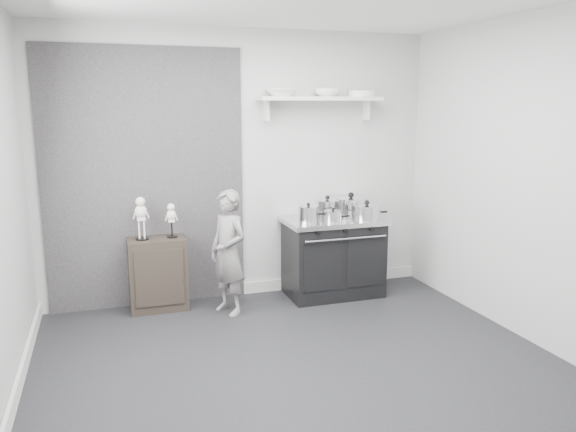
{
  "coord_description": "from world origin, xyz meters",
  "views": [
    {
      "loc": [
        -1.34,
        -3.73,
        1.96
      ],
      "look_at": [
        0.21,
        0.95,
        0.98
      ],
      "focal_mm": 35.0,
      "sensor_mm": 36.0,
      "label": 1
    }
  ],
  "objects": [
    {
      "name": "skeleton_full",
      "position": [
        -1.02,
        1.61,
        0.94
      ],
      "size": [
        0.13,
        0.09,
        0.47
      ],
      "primitive_type": null,
      "color": "silver",
      "rests_on": "side_cabinet"
    },
    {
      "name": "pot_front_center",
      "position": [
        0.81,
        1.32,
        0.87
      ],
      "size": [
        0.26,
        0.18,
        0.15
      ],
      "color": "silver",
      "rests_on": "stove"
    },
    {
      "name": "child",
      "position": [
        -0.26,
        1.3,
        0.59
      ],
      "size": [
        0.45,
        0.52,
        1.19
      ],
      "primitive_type": "imported",
      "rotation": [
        0.0,
        0.0,
        -1.08
      ],
      "color": "slate",
      "rests_on": "ground"
    },
    {
      "name": "pot_back_right",
      "position": [
        1.13,
        1.6,
        0.91
      ],
      "size": [
        0.42,
        0.34,
        0.24
      ],
      "color": "silver",
      "rests_on": "stove"
    },
    {
      "name": "skeleton_torso",
      "position": [
        -0.74,
        1.61,
        0.9
      ],
      "size": [
        0.11,
        0.07,
        0.38
      ],
      "primitive_type": null,
      "color": "silver",
      "rests_on": "side_cabinet"
    },
    {
      "name": "room_shell",
      "position": [
        -0.09,
        0.15,
        1.64
      ],
      "size": [
        4.02,
        3.62,
        2.71
      ],
      "color": "#B6B6B3",
      "rests_on": "ground"
    },
    {
      "name": "wall_shelf",
      "position": [
        0.8,
        1.68,
        2.01
      ],
      "size": [
        1.3,
        0.26,
        0.24
      ],
      "color": "silver",
      "rests_on": "room_shell"
    },
    {
      "name": "bowl_large",
      "position": [
        0.38,
        1.67,
        2.08
      ],
      "size": [
        0.3,
        0.3,
        0.07
      ],
      "primitive_type": "imported",
      "color": "white",
      "rests_on": "wall_shelf"
    },
    {
      "name": "ground",
      "position": [
        0.0,
        0.0,
        0.0
      ],
      "size": [
        4.0,
        4.0,
        0.0
      ],
      "primitive_type": "plane",
      "color": "black",
      "rests_on": "ground"
    },
    {
      "name": "stove",
      "position": [
        0.89,
        1.48,
        0.41
      ],
      "size": [
        1.01,
        0.63,
        0.81
      ],
      "color": "black",
      "rests_on": "ground"
    },
    {
      "name": "bowl_small",
      "position": [
        0.87,
        1.67,
        2.08
      ],
      "size": [
        0.25,
        0.25,
        0.08
      ],
      "primitive_type": "imported",
      "color": "white",
      "rests_on": "wall_shelf"
    },
    {
      "name": "pot_front_right",
      "position": [
        1.18,
        1.32,
        0.89
      ],
      "size": [
        0.37,
        0.28,
        0.2
      ],
      "color": "silver",
      "rests_on": "stove"
    },
    {
      "name": "side_cabinet",
      "position": [
        -0.89,
        1.61,
        0.35
      ],
      "size": [
        0.54,
        0.32,
        0.71
      ],
      "primitive_type": "cube",
      "color": "black",
      "rests_on": "ground"
    },
    {
      "name": "pot_back_left",
      "position": [
        0.86,
        1.6,
        0.9
      ],
      "size": [
        0.35,
        0.27,
        0.22
      ],
      "color": "silver",
      "rests_on": "stove"
    },
    {
      "name": "pot_front_left",
      "position": [
        0.57,
        1.38,
        0.9
      ],
      "size": [
        0.29,
        0.2,
        0.2
      ],
      "color": "silver",
      "rests_on": "stove"
    },
    {
      "name": "plate_stack",
      "position": [
        1.26,
        1.67,
        2.07
      ],
      "size": [
        0.28,
        0.28,
        0.06
      ],
      "primitive_type": "cylinder",
      "color": "white",
      "rests_on": "wall_shelf"
    }
  ]
}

